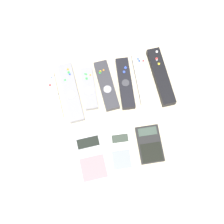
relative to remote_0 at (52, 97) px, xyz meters
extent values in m
plane|color=beige|center=(0.19, -0.13, -0.01)|extent=(3.00, 3.00, 0.00)
cube|color=white|center=(0.00, 0.00, 0.00)|extent=(0.06, 0.18, 0.02)
cylinder|color=silver|center=(0.00, -0.02, 0.01)|extent=(0.02, 0.02, 0.00)
cylinder|color=blue|center=(0.01, 0.07, 0.01)|extent=(0.01, 0.01, 0.00)
cylinder|color=red|center=(0.00, 0.04, 0.01)|extent=(0.01, 0.01, 0.00)
cube|color=gray|center=(0.07, 0.00, 0.00)|extent=(0.06, 0.22, 0.02)
cylinder|color=silver|center=(0.07, -0.01, 0.01)|extent=(0.03, 0.03, 0.00)
cylinder|color=blue|center=(0.07, 0.07, 0.01)|extent=(0.01, 0.01, 0.00)
cylinder|color=green|center=(0.05, 0.05, 0.01)|extent=(0.01, 0.01, 0.00)
cylinder|color=orange|center=(0.07, 0.09, 0.01)|extent=(0.01, 0.01, 0.00)
cylinder|color=green|center=(0.07, 0.08, 0.01)|extent=(0.01, 0.01, 0.00)
cube|color=gray|center=(0.13, 0.01, 0.00)|extent=(0.05, 0.16, 0.02)
cylinder|color=#99999E|center=(0.13, -0.01, 0.01)|extent=(0.03, 0.03, 0.00)
cylinder|color=green|center=(0.13, 0.06, 0.01)|extent=(0.01, 0.01, 0.00)
cylinder|color=green|center=(0.13, 0.04, 0.01)|extent=(0.01, 0.01, 0.00)
cylinder|color=orange|center=(0.14, 0.05, 0.01)|extent=(0.01, 0.01, 0.00)
cylinder|color=green|center=(0.13, 0.06, 0.01)|extent=(0.01, 0.01, 0.00)
cube|color=#333338|center=(0.19, 0.01, 0.00)|extent=(0.06, 0.19, 0.02)
cylinder|color=#99999E|center=(0.20, -0.01, 0.01)|extent=(0.03, 0.03, 0.00)
cylinder|color=yellow|center=(0.18, 0.06, 0.01)|extent=(0.01, 0.01, 0.00)
cylinder|color=green|center=(0.18, 0.05, 0.01)|extent=(0.01, 0.01, 0.00)
cylinder|color=orange|center=(0.19, 0.06, 0.01)|extent=(0.01, 0.01, 0.00)
cube|color=black|center=(0.26, 0.00, 0.00)|extent=(0.06, 0.19, 0.03)
cylinder|color=#38383D|center=(0.26, 0.00, 0.02)|extent=(0.03, 0.03, 0.00)
cylinder|color=blue|center=(0.26, 0.04, 0.02)|extent=(0.01, 0.01, 0.00)
cylinder|color=blue|center=(0.27, 0.05, 0.02)|extent=(0.01, 0.01, 0.00)
cube|color=white|center=(0.32, 0.01, 0.00)|extent=(0.05, 0.19, 0.03)
cylinder|color=silver|center=(0.32, -0.01, 0.02)|extent=(0.03, 0.03, 0.00)
cylinder|color=red|center=(0.34, 0.07, 0.02)|extent=(0.01, 0.01, 0.00)
cylinder|color=silver|center=(0.31, 0.06, 0.02)|extent=(0.01, 0.01, 0.00)
cylinder|color=blue|center=(0.32, 0.07, 0.02)|extent=(0.01, 0.01, 0.00)
cylinder|color=blue|center=(0.32, 0.08, 0.02)|extent=(0.01, 0.01, 0.00)
cube|color=black|center=(0.39, 0.00, 0.00)|extent=(0.05, 0.22, 0.03)
cylinder|color=red|center=(0.38, 0.06, 0.02)|extent=(0.01, 0.01, 0.00)
cylinder|color=yellow|center=(0.39, 0.04, 0.02)|extent=(0.01, 0.01, 0.00)
cylinder|color=silver|center=(0.38, 0.06, 0.02)|extent=(0.01, 0.01, 0.00)
cylinder|color=silver|center=(0.39, 0.09, 0.02)|extent=(0.01, 0.01, 0.00)
cube|color=#B2B2B7|center=(0.10, -0.23, 0.00)|extent=(0.09, 0.15, 0.02)
cube|color=black|center=(0.10, -0.18, 0.01)|extent=(0.07, 0.04, 0.00)
cube|color=gray|center=(0.10, -0.27, 0.01)|extent=(0.08, 0.08, 0.00)
cube|color=silver|center=(0.20, -0.23, 0.00)|extent=(0.07, 0.12, 0.02)
cube|color=#333D33|center=(0.20, -0.19, 0.01)|extent=(0.05, 0.03, 0.00)
cube|color=#8088AB|center=(0.20, -0.26, 0.01)|extent=(0.06, 0.06, 0.00)
cube|color=black|center=(0.29, -0.23, 0.00)|extent=(0.08, 0.13, 0.01)
cube|color=#38473D|center=(0.29, -0.18, 0.00)|extent=(0.06, 0.03, 0.00)
cube|color=black|center=(0.29, -0.25, 0.00)|extent=(0.07, 0.06, 0.00)
camera|label=1|loc=(0.13, -0.42, 1.00)|focal=50.00mm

